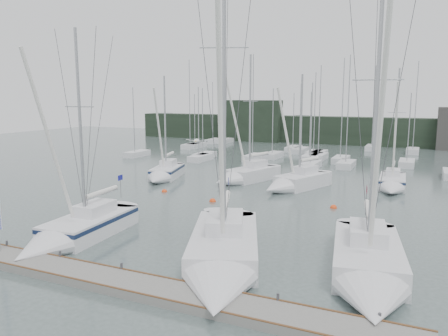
% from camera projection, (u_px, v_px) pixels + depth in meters
% --- Properties ---
extents(ground, '(160.00, 160.00, 0.00)m').
position_uv_depth(ground, '(197.00, 256.00, 24.28)').
color(ground, '#475653').
rests_on(ground, ground).
extents(dock, '(24.00, 2.00, 0.40)m').
position_uv_depth(dock, '(144.00, 288.00, 19.76)').
color(dock, slate).
rests_on(dock, ground).
extents(far_treeline, '(90.00, 4.00, 5.00)m').
position_uv_depth(far_treeline, '(357.00, 131.00, 79.49)').
color(far_treeline, black).
rests_on(far_treeline, ground).
extents(far_building_left, '(12.00, 3.00, 8.00)m').
position_uv_depth(far_building_left, '(251.00, 121.00, 85.67)').
color(far_building_left, black).
rests_on(far_building_left, ground).
extents(mast_forest, '(58.41, 27.11, 14.82)m').
position_uv_depth(mast_forest, '(305.00, 154.00, 63.25)').
color(mast_forest, silver).
rests_on(mast_forest, ground).
extents(sailboat_near_left, '(3.68, 10.09, 13.78)m').
position_uv_depth(sailboat_near_left, '(71.00, 233.00, 26.26)').
color(sailboat_near_left, silver).
rests_on(sailboat_near_left, ground).
extents(sailboat_near_center, '(7.77, 12.67, 19.05)m').
position_uv_depth(sailboat_near_center, '(222.00, 262.00, 21.70)').
color(sailboat_near_center, silver).
rests_on(sailboat_near_center, ground).
extents(sailboat_near_right, '(4.94, 11.31, 16.17)m').
position_uv_depth(sailboat_near_right, '(369.00, 273.00, 20.34)').
color(sailboat_near_right, silver).
rests_on(sailboat_near_right, ground).
extents(sailboat_mid_a, '(4.51, 8.24, 11.67)m').
position_uv_depth(sailboat_mid_a, '(164.00, 174.00, 46.29)').
color(sailboat_mid_a, silver).
rests_on(sailboat_mid_a, ground).
extents(sailboat_mid_b, '(5.26, 8.77, 13.79)m').
position_uv_depth(sailboat_mid_b, '(242.00, 176.00, 44.97)').
color(sailboat_mid_b, silver).
rests_on(sailboat_mid_b, ground).
extents(sailboat_mid_c, '(5.43, 8.53, 11.60)m').
position_uv_depth(sailboat_mid_c, '(292.00, 183.00, 41.28)').
color(sailboat_mid_c, silver).
rests_on(sailboat_mid_c, ground).
extents(sailboat_mid_d, '(2.66, 7.76, 12.12)m').
position_uv_depth(sailboat_mid_d, '(392.00, 184.00, 41.29)').
color(sailboat_mid_d, silver).
rests_on(sailboat_mid_d, ground).
extents(buoy_a, '(0.56, 0.56, 0.56)m').
position_uv_depth(buoy_a, '(213.00, 202.00, 36.74)').
color(buoy_a, '#E64214').
rests_on(buoy_a, ground).
extents(buoy_b, '(0.55, 0.55, 0.55)m').
position_uv_depth(buoy_b, '(333.00, 208.00, 34.62)').
color(buoy_b, '#E64214').
rests_on(buoy_b, ground).
extents(buoy_c, '(0.51, 0.51, 0.51)m').
position_uv_depth(buoy_c, '(164.00, 192.00, 40.48)').
color(buoy_c, '#E64214').
rests_on(buoy_c, ground).
extents(seagull, '(1.07, 0.53, 0.22)m').
position_uv_depth(seagull, '(196.00, 141.00, 22.70)').
color(seagull, white).
rests_on(seagull, ground).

